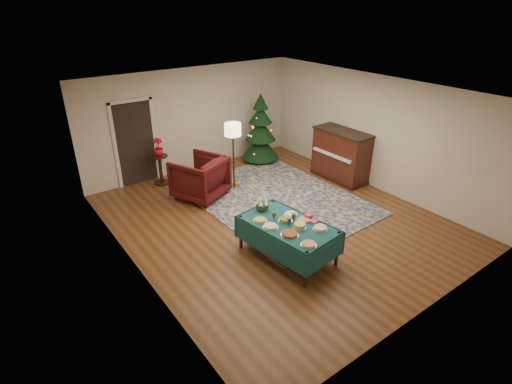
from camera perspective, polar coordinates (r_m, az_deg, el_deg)
room_shell at (r=7.97m, az=2.86°, el=4.56°), size 7.00×7.00×7.00m
doorway at (r=10.24m, az=-16.87°, el=6.94°), size 1.08×0.04×2.16m
rug at (r=9.35m, az=2.94°, el=-1.01°), size 3.29×4.27×0.02m
buffet_table at (r=7.14m, az=4.57°, el=-5.51°), size 1.24×1.86×0.68m
platter_0 at (r=6.53m, az=7.53°, el=-7.41°), size 0.26×0.26×0.04m
platter_1 at (r=6.97m, az=9.14°, el=-5.14°), size 0.26×0.26×0.06m
platter_2 at (r=6.76m, az=4.84°, el=-5.99°), size 0.31×0.31×0.05m
platter_3 at (r=6.95m, az=6.26°, el=-4.84°), size 0.23×0.23×0.09m
platter_4 at (r=7.19m, az=6.88°, el=-3.98°), size 0.25×0.25×0.04m
platter_5 at (r=6.94m, az=2.08°, el=-4.95°), size 0.27×0.27×0.05m
platter_6 at (r=7.14m, az=4.23°, el=-3.96°), size 0.26×0.26×0.07m
platter_7 at (r=7.35m, az=5.00°, el=-3.17°), size 0.26×0.26×0.04m
platter_8 at (r=7.14m, az=0.58°, el=-4.01°), size 0.25×0.25×0.04m
goblet_0 at (r=7.14m, az=2.59°, el=-3.40°), size 0.07×0.07×0.16m
goblet_1 at (r=7.12m, az=5.40°, el=-3.60°), size 0.07×0.07×0.16m
goblet_2 at (r=6.99m, az=4.80°, el=-4.21°), size 0.07×0.07×0.16m
napkin_stack at (r=7.17m, az=8.23°, el=-4.17°), size 0.15×0.15×0.04m
gift_box at (r=7.25m, az=7.51°, el=-3.48°), size 0.12×0.12×0.09m
centerpiece at (r=7.43m, az=0.89°, el=-1.81°), size 0.24×0.24×0.28m
armchair at (r=9.34m, az=-8.05°, el=2.32°), size 1.37×1.34×1.09m
floor_lamp at (r=9.49m, az=-3.33°, el=8.35°), size 0.39×0.39×1.63m
side_table at (r=10.28m, az=-13.46°, el=3.06°), size 0.42×0.42×0.75m
potted_plant at (r=10.09m, az=-13.76°, el=5.73°), size 0.25×0.44×0.25m
christmas_tree at (r=11.32m, az=0.63°, el=8.68°), size 1.33×1.33×1.94m
piano at (r=10.41m, az=12.00°, el=5.10°), size 0.72×1.50×1.29m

